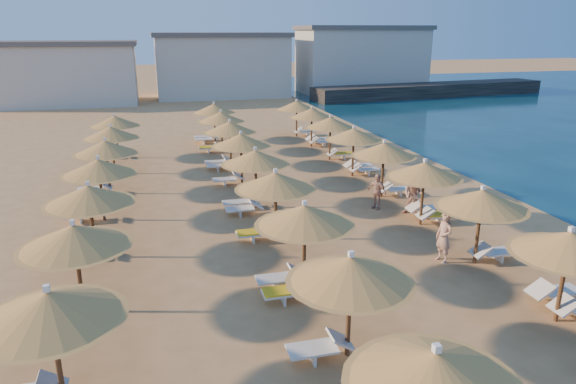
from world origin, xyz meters
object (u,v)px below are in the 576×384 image
object	(u,v)px
parasol_row_west	(265,169)
beachgoer_c	(377,191)
parasol_row_east	(403,160)
beachgoer_a	(444,237)
jetty	(431,90)
beachgoer_b	(413,194)

from	to	relation	value
parasol_row_west	beachgoer_c	xyz separation A→B (m)	(5.12, 0.38, -1.46)
parasol_row_east	beachgoer_a	distance (m)	5.50
jetty	beachgoer_b	bearing A→B (deg)	-127.55
beachgoer_b	parasol_row_east	bearing A→B (deg)	151.89
beachgoer_b	beachgoer_a	size ratio (longest dim) A/B	1.04
jetty	parasol_row_west	size ratio (longest dim) A/B	0.81
beachgoer_a	jetty	bearing A→B (deg)	138.71
beachgoer_a	beachgoer_c	world-z (taller)	beachgoer_a
parasol_row_east	parasol_row_west	world-z (taller)	same
parasol_row_east	beachgoer_a	world-z (taller)	parasol_row_east
parasol_row_west	beachgoer_b	distance (m)	6.46
parasol_row_west	beachgoer_b	world-z (taller)	parasol_row_west
parasol_row_west	beachgoer_a	world-z (taller)	parasol_row_west
jetty	parasol_row_west	world-z (taller)	parasol_row_west
parasol_row_east	beachgoer_b	world-z (taller)	parasol_row_east
beachgoer_b	beachgoer_c	bearing A→B (deg)	-178.77
parasol_row_east	beachgoer_a	size ratio (longest dim) A/B	20.90
jetty	parasol_row_east	world-z (taller)	parasol_row_east
beachgoer_c	beachgoer_b	bearing A→B (deg)	14.01
parasol_row_east	parasol_row_west	xyz separation A→B (m)	(-6.06, 0.00, 0.00)
jetty	beachgoer_b	distance (m)	42.85
parasol_row_east	beachgoer_c	xyz separation A→B (m)	(-0.94, 0.38, -1.46)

